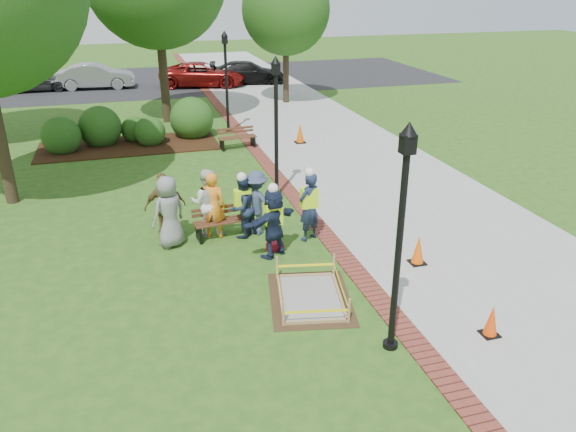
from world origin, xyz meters
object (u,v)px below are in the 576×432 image
object	(u,v)px
cone_front	(492,321)
hivis_worker_a	(273,220)
hivis_worker_b	(309,205)
hivis_worker_c	(243,205)
lamp_near	(401,225)
wet_concrete_pad	(310,289)
bench_near	(223,228)

from	to	relation	value
cone_front	hivis_worker_a	size ratio (longest dim) A/B	0.35
hivis_worker_b	hivis_worker_c	size ratio (longest dim) A/B	1.11
lamp_near	hivis_worker_c	world-z (taller)	lamp_near
cone_front	hivis_worker_c	distance (m)	6.75
wet_concrete_pad	bench_near	distance (m)	3.78
wet_concrete_pad	hivis_worker_c	size ratio (longest dim) A/B	1.46
hivis_worker_b	wet_concrete_pad	bearing A→B (deg)	-107.53
wet_concrete_pad	hivis_worker_c	world-z (taller)	hivis_worker_c
hivis_worker_a	hivis_worker_c	bearing A→B (deg)	110.46
bench_near	cone_front	world-z (taller)	bench_near
cone_front	hivis_worker_b	xyz separation A→B (m)	(-2.00, 5.02, 0.65)
hivis_worker_a	hivis_worker_b	size ratio (longest dim) A/B	0.96
bench_near	lamp_near	size ratio (longest dim) A/B	0.36
cone_front	lamp_near	xyz separation A→B (m)	(-1.98, 0.21, 2.16)
bench_near	cone_front	bearing A→B (deg)	-54.62
lamp_near	hivis_worker_b	bearing A→B (deg)	90.16
cone_front	lamp_near	world-z (taller)	lamp_near
wet_concrete_pad	bench_near	bearing A→B (deg)	109.09
hivis_worker_a	hivis_worker_b	xyz separation A→B (m)	(1.11, 0.62, 0.04)
bench_near	lamp_near	distance (m)	6.38
lamp_near	hivis_worker_a	size ratio (longest dim) A/B	2.26
hivis_worker_c	hivis_worker_b	bearing A→B (deg)	-22.76
bench_near	lamp_near	bearing A→B (deg)	-69.08
hivis_worker_b	hivis_worker_a	bearing A→B (deg)	-150.64
hivis_worker_a	hivis_worker_c	world-z (taller)	hivis_worker_a
lamp_near	hivis_worker_b	world-z (taller)	lamp_near
bench_near	hivis_worker_b	world-z (taller)	hivis_worker_b
cone_front	hivis_worker_c	size ratio (longest dim) A/B	0.37
lamp_near	hivis_worker_b	xyz separation A→B (m)	(-0.01, 4.81, -1.51)
hivis_worker_a	cone_front	bearing A→B (deg)	-54.80
hivis_worker_b	hivis_worker_c	world-z (taller)	hivis_worker_b
wet_concrete_pad	hivis_worker_a	xyz separation A→B (m)	(-0.22, 2.18, 0.70)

